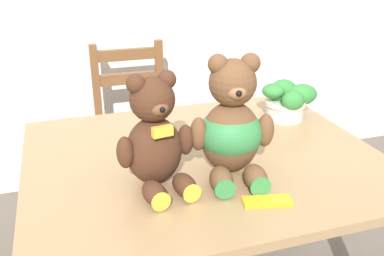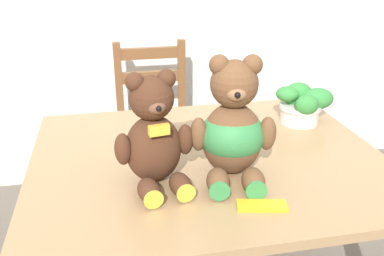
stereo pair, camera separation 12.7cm
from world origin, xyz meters
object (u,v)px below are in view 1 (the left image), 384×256
(wooden_chair_behind, at_px, (135,131))
(potted_plant, at_px, (288,100))
(chocolate_bar, at_px, (267,201))
(teddy_bear_right, at_px, (232,127))
(teddy_bear_left, at_px, (155,139))

(wooden_chair_behind, height_order, potted_plant, wooden_chair_behind)
(chocolate_bar, bearing_deg, teddy_bear_right, 97.77)
(teddy_bear_right, xyz_separation_m, chocolate_bar, (0.03, -0.20, -0.14))
(teddy_bear_left, bearing_deg, wooden_chair_behind, -105.33)
(wooden_chair_behind, relative_size, potted_plant, 3.94)
(teddy_bear_left, distance_m, teddy_bear_right, 0.24)
(teddy_bear_left, bearing_deg, chocolate_bar, 134.16)
(teddy_bear_right, xyz_separation_m, potted_plant, (0.39, 0.34, -0.07))
(wooden_chair_behind, xyz_separation_m, potted_plant, (0.52, -0.65, 0.34))
(teddy_bear_left, bearing_deg, potted_plant, -160.32)
(wooden_chair_behind, xyz_separation_m, teddy_bear_left, (-0.11, -1.00, 0.41))
(wooden_chair_behind, bearing_deg, potted_plant, 128.50)
(wooden_chair_behind, relative_size, teddy_bear_right, 2.41)
(chocolate_bar, bearing_deg, teddy_bear_left, 143.09)
(wooden_chair_behind, height_order, teddy_bear_right, teddy_bear_right)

